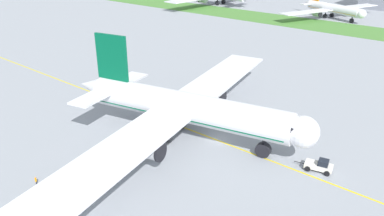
{
  "coord_description": "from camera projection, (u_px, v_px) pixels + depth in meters",
  "views": [
    {
      "loc": [
        37.75,
        -52.46,
        35.23
      ],
      "look_at": [
        -7.41,
        1.75,
        3.97
      ],
      "focal_mm": 36.1,
      "sensor_mm": 36.0,
      "label": 1
    }
  ],
  "objects": [
    {
      "name": "apron_taxi_line",
      "position": [
        216.0,
        140.0,
        73.27
      ],
      "size": [
        280.0,
        0.36,
        0.01
      ],
      "primitive_type": "cube",
      "color": "yellow",
      "rests_on": "ground"
    },
    {
      "name": "ground_crew_wingwalker_port",
      "position": [
        223.0,
        124.0,
        77.54
      ],
      "size": [
        0.35,
        0.52,
        1.56
      ],
      "color": "black",
      "rests_on": "ground"
    },
    {
      "name": "pushback_tug",
      "position": [
        320.0,
        165.0,
        63.27
      ],
      "size": [
        6.3,
        3.27,
        2.11
      ],
      "color": "white",
      "rests_on": "ground"
    },
    {
      "name": "ground_crew_marshaller_front",
      "position": [
        36.0,
        180.0,
        59.45
      ],
      "size": [
        0.51,
        0.41,
        1.6
      ],
      "color": "black",
      "rests_on": "ground"
    },
    {
      "name": "airliner_foreground",
      "position": [
        184.0,
        108.0,
        71.74
      ],
      "size": [
        48.86,
        76.87,
        18.29
      ],
      "color": "white",
      "rests_on": "ground"
    },
    {
      "name": "parked_airliner_far_centre",
      "position": [
        332.0,
        9.0,
        181.32
      ],
      "size": [
        35.24,
        56.14,
        13.41
      ],
      "color": "white",
      "rests_on": "ground"
    },
    {
      "name": "ground_plane",
      "position": [
        216.0,
        140.0,
        73.21
      ],
      "size": [
        600.0,
        600.0,
        0.0
      ],
      "primitive_type": "plane",
      "color": "#9399A0",
      "rests_on": "ground"
    }
  ]
}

